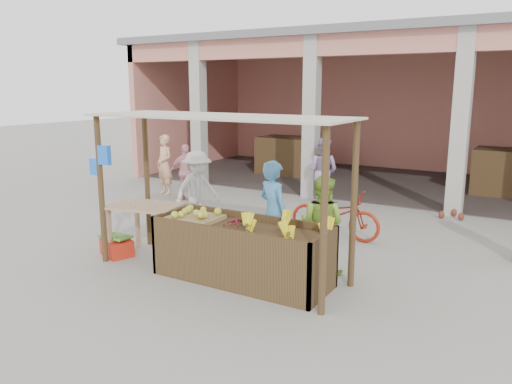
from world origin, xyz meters
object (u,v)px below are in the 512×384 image
Objects in this scene: side_table at (146,213)px; vendor_green at (322,222)px; vendor_blue at (273,210)px; fruit_stall at (242,254)px; red_crate at (117,247)px; motorcycle at (335,213)px.

side_table is 2.86m from vendor_green.
vendor_green is (0.77, 0.11, -0.11)m from vendor_blue.
side_table reaches higher than fruit_stall.
red_crate is (-0.52, -0.17, -0.62)m from side_table.
vendor_blue is (2.48, 0.95, 0.76)m from red_crate.
vendor_green is at bearing -146.93° from vendor_blue.
motorcycle is at bearing -74.33° from vendor_blue.
vendor_blue is (1.95, 0.78, 0.14)m from side_table.
motorcycle reaches higher than fruit_stall.
red_crate is at bearing 19.93° from vendor_green.
side_table is 0.79× the size of vendor_green.
vendor_green is at bearing 6.73° from side_table.
vendor_green reaches higher than fruit_stall.
motorcycle is at bearing 81.97° from fruit_stall.
motorcycle is (0.30, 1.86, -0.42)m from vendor_blue.
side_table is at bearing 179.31° from fruit_stall.
vendor_green is 0.86× the size of motorcycle.
red_crate is 2.76m from vendor_blue.
vendor_green is 1.83m from motorcycle.
vendor_green is (2.72, 0.89, 0.02)m from side_table.
vendor_blue is at bearing 170.16° from motorcycle.
vendor_blue is at bearing 10.15° from vendor_green.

